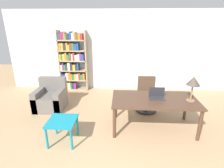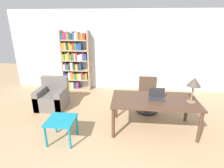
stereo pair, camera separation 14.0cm
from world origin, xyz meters
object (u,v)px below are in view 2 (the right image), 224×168
object	(u,v)px
desk	(154,103)
laptop	(157,96)
side_table_blue	(61,123)
office_chair	(147,97)
bookshelf	(75,61)
armchair	(53,98)
table_lamp	(194,83)

from	to	relation	value
desk	laptop	bearing A→B (deg)	40.88
side_table_blue	office_chair	bearing A→B (deg)	39.16
side_table_blue	bookshelf	distance (m)	3.03
armchair	bookshelf	distance (m)	1.67
desk	office_chair	xyz separation A→B (m)	(-0.04, 0.89, -0.25)
desk	armchair	size ratio (longest dim) A/B	2.20
side_table_blue	bookshelf	bearing A→B (deg)	100.97
table_lamp	side_table_blue	size ratio (longest dim) A/B	0.98
table_lamp	office_chair	size ratio (longest dim) A/B	0.59
laptop	armchair	distance (m)	2.89
desk	bookshelf	bearing A→B (deg)	136.53
side_table_blue	armchair	xyz separation A→B (m)	(-0.81, 1.44, -0.13)
office_chair	bookshelf	distance (m)	2.86
desk	side_table_blue	distance (m)	1.98
laptop	bookshelf	world-z (taller)	bookshelf
desk	table_lamp	xyz separation A→B (m)	(0.74, -0.07, 0.50)
table_lamp	desk	bearing A→B (deg)	174.87
desk	armchair	world-z (taller)	armchair
table_lamp	side_table_blue	bearing A→B (deg)	-168.47
table_lamp	office_chair	bearing A→B (deg)	129.08
laptop	side_table_blue	distance (m)	2.07
laptop	armchair	size ratio (longest dim) A/B	0.40
side_table_blue	armchair	bearing A→B (deg)	119.31
table_lamp	office_chair	world-z (taller)	table_lamp
office_chair	side_table_blue	size ratio (longest dim) A/B	1.67
armchair	office_chair	bearing A→B (deg)	1.23
laptop	bookshelf	distance (m)	3.38
bookshelf	side_table_blue	bearing A→B (deg)	-79.03
side_table_blue	armchair	size ratio (longest dim) A/B	0.65
office_chair	armchair	xyz separation A→B (m)	(-2.64, -0.06, -0.12)
office_chair	bookshelf	bearing A→B (deg)	149.37
armchair	bookshelf	size ratio (longest dim) A/B	0.40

